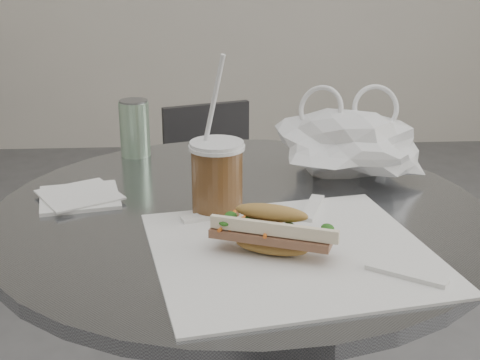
{
  "coord_description": "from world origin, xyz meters",
  "views": [
    {
      "loc": [
        -0.06,
        -0.75,
        1.13
      ],
      "look_at": [
        -0.0,
        0.19,
        0.79
      ],
      "focal_mm": 50.0,
      "sensor_mm": 36.0,
      "label": 1
    }
  ],
  "objects": [
    {
      "name": "plastic_bag",
      "position": [
        0.19,
        0.33,
        0.8
      ],
      "size": [
        0.27,
        0.24,
        0.12
      ],
      "primitive_type": null,
      "rotation": [
        0.0,
        0.0,
        -0.28
      ],
      "color": "white",
      "rests_on": "cafe_table"
    },
    {
      "name": "sunglasses",
      "position": [
        0.24,
        0.39,
        0.76
      ],
      "size": [
        0.1,
        0.08,
        0.05
      ],
      "rotation": [
        0.0,
        0.0,
        0.66
      ],
      "color": "black",
      "rests_on": "cafe_table"
    },
    {
      "name": "sandwich_paper",
      "position": [
        0.06,
        0.04,
        0.74
      ],
      "size": [
        0.41,
        0.4,
        0.0
      ],
      "primitive_type": "cube",
      "rotation": [
        0.0,
        0.0,
        0.18
      ],
      "color": "white",
      "rests_on": "cafe_table"
    },
    {
      "name": "chair_far",
      "position": [
        -0.0,
        1.12,
        0.3
      ],
      "size": [
        0.36,
        0.39,
        0.66
      ],
      "rotation": [
        0.0,
        0.0,
        3.47
      ],
      "color": "#303032",
      "rests_on": "ground"
    },
    {
      "name": "drink_can",
      "position": [
        -0.18,
        0.48,
        0.79
      ],
      "size": [
        0.06,
        0.06,
        0.11
      ],
      "color": "#5B9D66",
      "rests_on": "cafe_table"
    },
    {
      "name": "napkin_stack",
      "position": [
        -0.25,
        0.25,
        0.74
      ],
      "size": [
        0.15,
        0.15,
        0.01
      ],
      "color": "white",
      "rests_on": "cafe_table"
    },
    {
      "name": "iced_coffee",
      "position": [
        -0.04,
        0.18,
        0.8
      ],
      "size": [
        0.08,
        0.08,
        0.24
      ],
      "color": "brown",
      "rests_on": "cafe_table"
    },
    {
      "name": "banh_mi",
      "position": [
        0.03,
        0.04,
        0.77
      ],
      "size": [
        0.21,
        0.14,
        0.07
      ],
      "rotation": [
        0.0,
        0.0,
        -0.38
      ],
      "color": "#AC7741",
      "rests_on": "sandwich_paper"
    }
  ]
}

